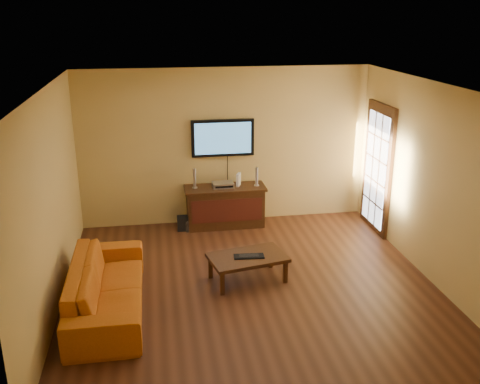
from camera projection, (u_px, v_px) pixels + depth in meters
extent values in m
plane|color=#3C1F10|center=(251.00, 286.00, 7.32)|extent=(5.00, 5.00, 0.00)
plane|color=tan|center=(225.00, 147.00, 9.21)|extent=(5.00, 0.00, 5.00)
plane|color=tan|center=(50.00, 204.00, 6.49)|extent=(0.00, 5.00, 5.00)
plane|color=tan|center=(432.00, 184.00, 7.26)|extent=(0.00, 5.00, 5.00)
plane|color=white|center=(253.00, 88.00, 6.44)|extent=(5.00, 5.00, 0.00)
cube|color=black|center=(377.00, 170.00, 8.94)|extent=(0.06, 1.02, 2.22)
cube|color=white|center=(375.00, 170.00, 8.94)|extent=(0.01, 0.79, 1.89)
cube|color=black|center=(225.00, 207.00, 9.28)|extent=(1.31, 0.49, 0.67)
cube|color=black|center=(227.00, 211.00, 9.04)|extent=(1.21, 0.02, 0.40)
cube|color=black|center=(225.00, 188.00, 9.17)|extent=(1.39, 0.53, 0.04)
cube|color=black|center=(223.00, 138.00, 9.11)|extent=(1.07, 0.07, 0.64)
cube|color=teal|center=(223.00, 138.00, 9.07)|extent=(0.97, 0.01, 0.54)
cube|color=black|center=(248.00, 258.00, 7.38)|extent=(1.15, 0.82, 0.05)
cube|color=black|center=(222.00, 284.00, 7.06)|extent=(0.06, 0.06, 0.32)
cube|color=black|center=(285.00, 272.00, 7.37)|extent=(0.06, 0.06, 0.32)
cube|color=black|center=(210.00, 267.00, 7.51)|extent=(0.06, 0.06, 0.32)
cube|color=black|center=(270.00, 257.00, 7.82)|extent=(0.06, 0.06, 0.32)
imported|color=#B85A14|center=(106.00, 279.00, 6.62)|extent=(0.65, 2.20, 0.86)
cylinder|color=silver|center=(195.00, 188.00, 9.11)|extent=(0.09, 0.09, 0.01)
cylinder|color=silver|center=(195.00, 178.00, 9.06)|extent=(0.05, 0.05, 0.33)
cylinder|color=silver|center=(257.00, 185.00, 9.23)|extent=(0.09, 0.09, 0.01)
cylinder|color=silver|center=(257.00, 176.00, 9.18)|extent=(0.05, 0.05, 0.31)
cube|color=silver|center=(223.00, 185.00, 9.15)|extent=(0.36, 0.26, 0.08)
cube|color=white|center=(239.00, 180.00, 9.19)|extent=(0.11, 0.16, 0.22)
cube|color=black|center=(184.00, 223.00, 9.18)|extent=(0.23, 0.23, 0.22)
cylinder|color=white|center=(188.00, 227.00, 9.06)|extent=(0.07, 0.07, 0.18)
sphere|color=white|center=(187.00, 222.00, 9.03)|extent=(0.04, 0.04, 0.04)
cube|color=black|center=(249.00, 256.00, 7.34)|extent=(0.42, 0.18, 0.02)
cube|color=black|center=(249.00, 255.00, 7.34)|extent=(0.28, 0.13, 0.01)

